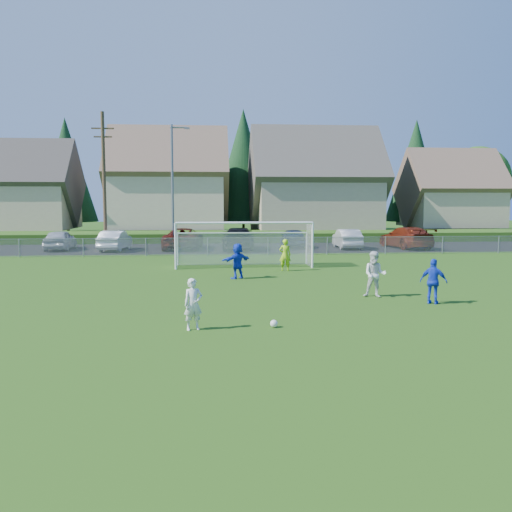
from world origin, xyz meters
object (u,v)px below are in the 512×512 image
object	(u,v)px
player_white_a	(193,304)
car_d	(239,239)
player_blue_b	(237,261)
player_white_b	(375,274)
car_b	(115,241)
car_e	(293,238)
car_f	(347,239)
soccer_goal	(244,237)
car_g	(406,237)
goalkeeper	(285,255)
soccer_ball	(274,324)
player_blue_a	(434,281)
car_c	(183,239)
car_a	(60,240)

from	to	relation	value
player_white_a	car_d	size ratio (longest dim) A/B	0.26
player_blue_b	car_d	distance (m)	14.88
player_white_b	car_b	size ratio (longest dim) A/B	0.39
player_blue_b	car_e	bearing A→B (deg)	-141.22
car_f	soccer_goal	size ratio (longest dim) A/B	0.59
player_blue_b	car_e	size ratio (longest dim) A/B	0.38
car_g	player_white_a	bearing A→B (deg)	51.07
player_white_a	goalkeeper	distance (m)	13.23
soccer_ball	car_d	world-z (taller)	car_d
player_blue_a	car_g	size ratio (longest dim) A/B	0.28
car_e	soccer_goal	size ratio (longest dim) A/B	0.58
player_blue_a	player_blue_b	world-z (taller)	player_blue_b
car_d	soccer_goal	xyz separation A→B (m)	(-0.27, -10.20, 0.81)
soccer_ball	soccer_goal	distance (m)	14.58
player_blue_b	car_e	distance (m)	17.16
soccer_ball	soccer_goal	xyz separation A→B (m)	(0.04, 14.50, 1.52)
player_white_a	soccer_ball	bearing A→B (deg)	-16.63
car_d	soccer_goal	bearing A→B (deg)	92.68
car_d	car_f	distance (m)	8.27
player_white_b	car_b	distance (m)	24.05
goalkeeper	car_c	xyz separation A→B (m)	(-5.84, 13.12, -0.04)
player_white_b	car_b	world-z (taller)	player_white_b
car_e	car_d	bearing A→B (deg)	21.80
car_a	car_c	distance (m)	8.99
car_e	soccer_goal	distance (m)	12.60
car_c	player_white_a	bearing A→B (deg)	96.96
car_c	player_blue_a	bearing A→B (deg)	117.22
car_d	car_f	size ratio (longest dim) A/B	1.28
car_d	car_c	bearing A→B (deg)	-7.19
car_a	car_e	distance (m)	17.40
player_blue_a	car_a	world-z (taller)	player_blue_a
soccer_ball	player_white_a	world-z (taller)	player_white_a
player_white_a	car_b	bearing A→B (deg)	85.37
player_blue_a	soccer_goal	size ratio (longest dim) A/B	0.22
car_a	car_g	bearing A→B (deg)	176.47
player_blue_b	car_a	world-z (taller)	player_blue_b
soccer_ball	goalkeeper	size ratio (longest dim) A/B	0.13
player_white_b	car_g	xyz separation A→B (m)	(8.72, 20.30, -0.05)
car_e	car_f	world-z (taller)	car_e
player_blue_b	player_blue_a	bearing A→B (deg)	100.31
car_f	car_a	bearing A→B (deg)	1.39
player_white_a	car_d	distance (m)	24.93
soccer_ball	car_d	distance (m)	24.70
car_g	soccer_goal	size ratio (longest dim) A/B	0.76
player_blue_a	car_g	distance (m)	22.87
player_white_b	car_f	bearing A→B (deg)	98.86
player_white_a	car_e	distance (m)	27.20
soccer_ball	car_c	size ratio (longest dim) A/B	0.04
car_g	car_c	bearing A→B (deg)	-9.63
player_white_b	car_a	distance (m)	27.11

